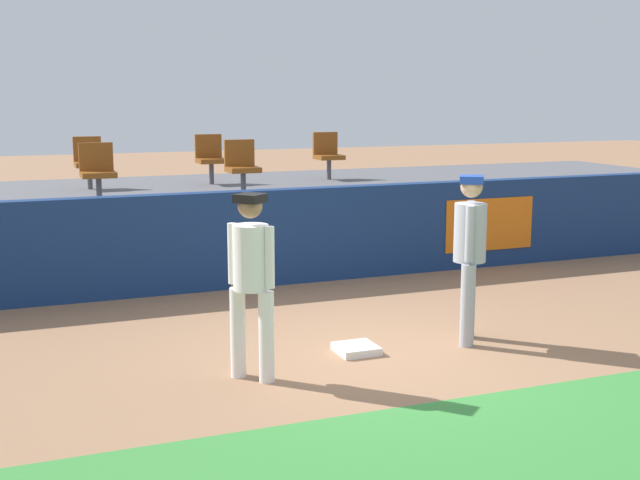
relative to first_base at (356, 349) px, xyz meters
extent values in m
plane|color=#936B4C|center=(0.19, -0.14, -0.04)|extent=(60.00, 60.00, 0.00)
cube|color=#388438|center=(0.19, -2.90, -0.04)|extent=(18.00, 2.80, 0.01)
cube|color=white|center=(0.00, 0.00, 0.00)|extent=(0.40, 0.40, 0.08)
cylinder|color=white|center=(-1.31, -0.25, 0.38)|extent=(0.14, 0.14, 0.85)
cylinder|color=white|center=(-1.11, -0.48, 0.38)|extent=(0.14, 0.14, 0.85)
cylinder|color=white|center=(-1.21, -0.36, 1.10)|extent=(0.46, 0.46, 0.60)
sphere|color=#8C6647|center=(-1.21, -0.36, 1.57)|extent=(0.22, 0.22, 0.22)
cube|color=black|center=(-1.21, -0.36, 1.64)|extent=(0.33, 0.33, 0.08)
cylinder|color=white|center=(-1.34, -0.21, 1.12)|extent=(0.09, 0.09, 0.56)
cylinder|color=white|center=(-1.08, -0.51, 1.12)|extent=(0.09, 0.09, 0.56)
ellipsoid|color=brown|center=(-1.26, -0.15, 0.88)|extent=(0.22, 0.23, 0.28)
cylinder|color=#9EA3AD|center=(1.34, 0.05, 0.39)|extent=(0.15, 0.15, 0.87)
cylinder|color=#9EA3AD|center=(1.16, -0.21, 0.39)|extent=(0.15, 0.15, 0.87)
cylinder|color=#9EA3AD|center=(1.25, -0.08, 1.13)|extent=(0.46, 0.46, 0.61)
sphere|color=tan|center=(1.25, -0.08, 1.61)|extent=(0.23, 0.23, 0.23)
cube|color=#193899|center=(1.25, -0.08, 1.69)|extent=(0.33, 0.33, 0.08)
cylinder|color=#9EA3AD|center=(1.36, 0.09, 1.15)|extent=(0.09, 0.09, 0.57)
cylinder|color=#9EA3AD|center=(1.14, -0.25, 1.15)|extent=(0.09, 0.09, 0.57)
cube|color=navy|center=(0.19, 3.24, 0.62)|extent=(18.00, 0.24, 1.31)
cube|color=orange|center=(3.58, 3.12, 0.62)|extent=(1.50, 0.02, 0.79)
cube|color=#59595E|center=(0.19, 5.81, 0.49)|extent=(18.00, 4.80, 1.07)
cylinder|color=#4C4C51|center=(2.32, 6.41, 1.23)|extent=(0.08, 0.08, 0.40)
cube|color=#8C4714|center=(2.32, 6.41, 1.43)|extent=(0.46, 0.44, 0.08)
cube|color=#8C4714|center=(2.32, 6.60, 1.67)|extent=(0.46, 0.06, 0.40)
cylinder|color=#4C4C51|center=(-1.87, 6.41, 1.23)|extent=(0.08, 0.08, 0.40)
cube|color=#8C4714|center=(-1.87, 6.41, 1.43)|extent=(0.44, 0.44, 0.08)
cube|color=#8C4714|center=(-1.87, 6.60, 1.67)|extent=(0.44, 0.06, 0.40)
cylinder|color=#4C4C51|center=(0.18, 4.61, 1.23)|extent=(0.08, 0.08, 0.40)
cube|color=#8C4714|center=(0.18, 4.61, 1.43)|extent=(0.46, 0.44, 0.08)
cube|color=#8C4714|center=(0.18, 4.80, 1.67)|extent=(0.46, 0.06, 0.40)
cylinder|color=#4C4C51|center=(-1.94, 4.61, 1.23)|extent=(0.08, 0.08, 0.40)
cube|color=#8C4714|center=(-1.94, 4.61, 1.43)|extent=(0.47, 0.44, 0.08)
cube|color=#8C4714|center=(-1.94, 4.80, 1.67)|extent=(0.47, 0.06, 0.40)
cylinder|color=#4C4C51|center=(0.15, 6.41, 1.23)|extent=(0.08, 0.08, 0.40)
cube|color=#8C4714|center=(0.15, 6.41, 1.43)|extent=(0.46, 0.44, 0.08)
cube|color=#8C4714|center=(0.15, 6.60, 1.67)|extent=(0.46, 0.06, 0.40)
camera|label=1|loc=(-3.31, -7.38, 2.56)|focal=46.50mm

